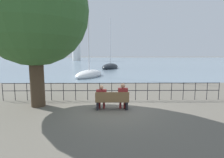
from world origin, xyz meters
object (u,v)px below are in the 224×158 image
Objects in this scene: park_bench at (112,101)px; seated_person_left at (101,96)px; sailboat_2 at (89,74)px; seated_person_right at (123,95)px; harbor_lighthouse at (76,38)px; shade_tree at (33,11)px; sailboat_1 at (110,67)px.

park_bench is 0.58m from seated_person_left.
park_bench is at bearing -58.61° from sailboat_2.
seated_person_right is 0.05× the size of harbor_lighthouse.
shade_tree is 6.03m from seated_person_right.
seated_person_left is at bearing -78.69° from harbor_lighthouse.
sailboat_2 is (-3.21, 13.59, -0.38)m from seated_person_right.
seated_person_left is 1.04m from seated_person_right.
sailboat_1 is at bearing 88.87° from seated_person_left.
harbor_lighthouse is (-17.52, 87.55, 11.27)m from seated_person_left.
seated_person_right is 0.11× the size of sailboat_2.
park_bench is (3.86, -0.68, -4.39)m from shade_tree.
seated_person_right is (0.52, 0.07, 0.29)m from park_bench.
sailboat_1 reaches higher than seated_person_right.
sailboat_2 is at bearing 103.29° from seated_person_right.
seated_person_left is 13.76m from sailboat_2.
park_bench is 0.06× the size of harbor_lighthouse.
harbor_lighthouse reaches higher than seated_person_right.
sailboat_2 is (-2.69, 13.66, -0.10)m from park_bench.
shade_tree is 0.62× the size of sailboat_2.
harbor_lighthouse reaches higher than park_bench.
sailboat_1 is 14.44m from sailboat_2.
sailboat_1 is at bearing 89.95° from park_bench.
seated_person_right is at bearing -7.91° from shade_tree.
seated_person_left is (-0.52, 0.07, 0.24)m from park_bench.
seated_person_right is 90.20m from harbor_lighthouse.
seated_person_right is at bearing -70.14° from sailboat_1.
shade_tree is 0.30× the size of harbor_lighthouse.
sailboat_1 reaches higher than shade_tree.
seated_person_left is at bearing 179.86° from seated_person_right.
seated_person_right is 27.78m from sailboat_1.
shade_tree is 88.38m from harbor_lighthouse.
park_bench is 0.13× the size of sailboat_2.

